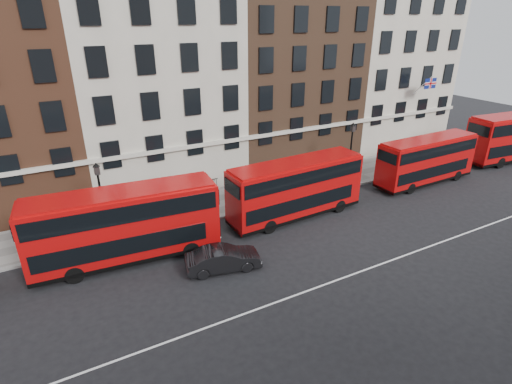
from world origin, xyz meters
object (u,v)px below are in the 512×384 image
bus_b (124,224)px  bus_d (426,160)px  bus_c (296,188)px  traffic_light (430,144)px  car_front (223,259)px

bus_b → bus_d: size_ratio=1.12×
bus_b → bus_c: 12.00m
bus_c → bus_d: bearing=-2.5°
bus_d → traffic_light: bus_d is taller
bus_b → car_front: size_ratio=2.54×
bus_d → traffic_light: (3.27, 2.45, 0.23)m
bus_c → traffic_light: (16.80, 2.45, 0.12)m
car_front → traffic_light: bearing=-63.9°
bus_d → car_front: bus_d is taller
bus_c → car_front: bus_c is taller
bus_b → bus_c: bearing=4.9°
bus_c → car_front: 8.36m
bus_b → bus_d: bus_b is taller
bus_d → bus_c: bearing=179.0°
bus_c → bus_d: bus_c is taller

